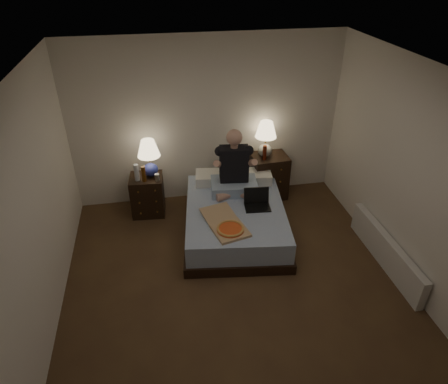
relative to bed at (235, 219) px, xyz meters
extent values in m
cube|color=brown|center=(-0.20, -1.16, -0.22)|extent=(4.00, 4.50, 0.00)
cube|color=white|center=(-0.20, -1.16, 2.28)|extent=(4.00, 4.50, 0.00)
cube|color=silver|center=(-0.20, 1.09, 1.03)|extent=(4.00, 0.00, 2.50)
cube|color=silver|center=(-2.20, -1.16, 1.03)|extent=(0.00, 4.50, 2.50)
cube|color=silver|center=(1.80, -1.16, 1.03)|extent=(0.00, 4.50, 2.50)
cube|color=#5A7AB5|center=(0.00, 0.00, 0.00)|extent=(1.54, 1.92, 0.44)
cube|color=black|center=(-1.18, 0.73, 0.08)|extent=(0.50, 0.46, 0.61)
cube|color=black|center=(0.72, 0.89, 0.13)|extent=(0.57, 0.51, 0.71)
cylinder|color=silver|center=(-1.29, 0.66, 0.51)|extent=(0.07, 0.07, 0.25)
cylinder|color=beige|center=(-1.01, 0.61, 0.44)|extent=(0.07, 0.07, 0.10)
cylinder|color=#5D330D|center=(-1.19, 0.62, 0.50)|extent=(0.06, 0.06, 0.23)
cylinder|color=#4F180B|center=(0.61, 0.77, 0.60)|extent=(0.06, 0.06, 0.23)
cube|color=silver|center=(1.73, -0.99, -0.02)|extent=(0.10, 1.60, 0.40)
camera|label=1|loc=(-0.98, -4.41, 3.25)|focal=32.00mm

